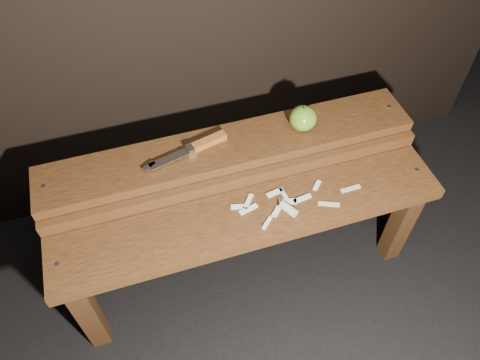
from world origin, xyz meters
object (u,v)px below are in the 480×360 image
object	(u,v)px
bench_front_tier	(252,229)
bench_rear_tier	(230,163)
apple	(303,118)
knife	(199,146)

from	to	relation	value
bench_front_tier	bench_rear_tier	distance (m)	0.23
apple	knife	distance (m)	0.34
bench_rear_tier	apple	world-z (taller)	apple
bench_front_tier	knife	distance (m)	0.30
bench_rear_tier	bench_front_tier	bearing A→B (deg)	-90.00
bench_front_tier	apple	size ratio (longest dim) A/B	13.22
bench_front_tier	bench_rear_tier	bearing A→B (deg)	90.00
bench_front_tier	knife	world-z (taller)	knife
bench_rear_tier	knife	size ratio (longest dim) A/B	4.33
apple	knife	bearing A→B (deg)	178.25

